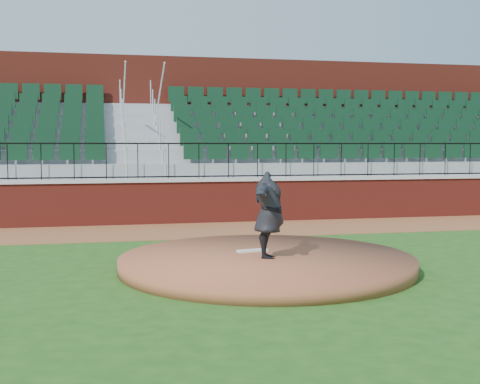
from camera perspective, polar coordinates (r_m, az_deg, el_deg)
name	(u,v)px	position (r m, az deg, el deg)	size (l,w,h in m)	color
ground	(258,269)	(11.60, 1.61, -6.97)	(90.00, 90.00, 0.00)	#214D16
warning_track	(208,230)	(16.81, -2.88, -3.42)	(34.00, 3.20, 0.01)	brown
field_wall	(199,202)	(18.32, -3.72, -0.92)	(34.00, 0.35, 1.20)	maroon
wall_cap	(199,180)	(18.27, -3.73, 1.11)	(34.00, 0.45, 0.10)	#B7B7B7
wall_railing	(199,161)	(18.25, -3.74, 2.84)	(34.00, 0.05, 1.00)	black
seating_stands	(186,144)	(20.94, -4.88, 4.39)	(34.00, 5.10, 4.60)	gray
concourse_wall	(176,132)	(23.72, -5.79, 5.46)	(34.00, 0.50, 5.50)	maroon
pitchers_mound	(267,263)	(11.54, 2.42, -6.39)	(5.35, 5.35, 0.25)	brown
pitching_rubber	(252,250)	(11.95, 1.14, -5.31)	(0.59, 0.15, 0.04)	white
pitcher	(269,215)	(11.18, 2.62, -2.08)	(1.90, 0.52, 1.55)	black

